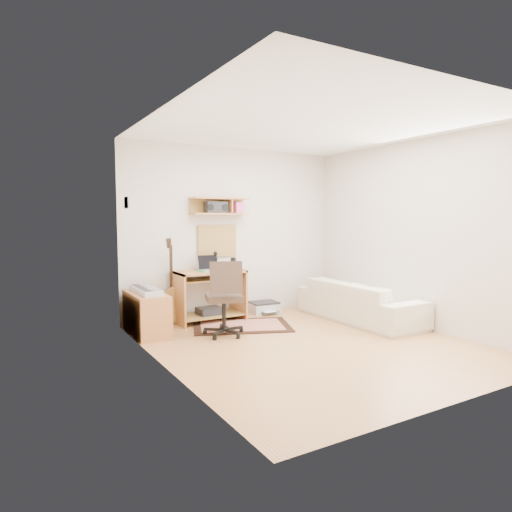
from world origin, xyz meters
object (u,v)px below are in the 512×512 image
cabinet (146,313)px  printer (264,307)px  task_chair (224,297)px  sofa (360,294)px  desk (210,296)px

cabinet → printer: (2.02, 0.35, -0.19)m
task_chair → sofa: (2.11, -0.26, -0.11)m
printer → sofa: bearing=-47.4°
task_chair → sofa: task_chair is taller
cabinet → desk: bearing=14.4°
printer → task_chair: bearing=-137.6°
cabinet → task_chair: bearing=-34.0°
desk → task_chair: size_ratio=1.00×
sofa → cabinet: bearing=74.2°
desk → sofa: 2.22m
desk → cabinet: bearing=-165.6°
desk → cabinet: (-1.03, -0.26, -0.10)m
task_chair → sofa: size_ratio=0.50×
sofa → printer: bearing=38.4°
printer → cabinet: bearing=-166.1°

